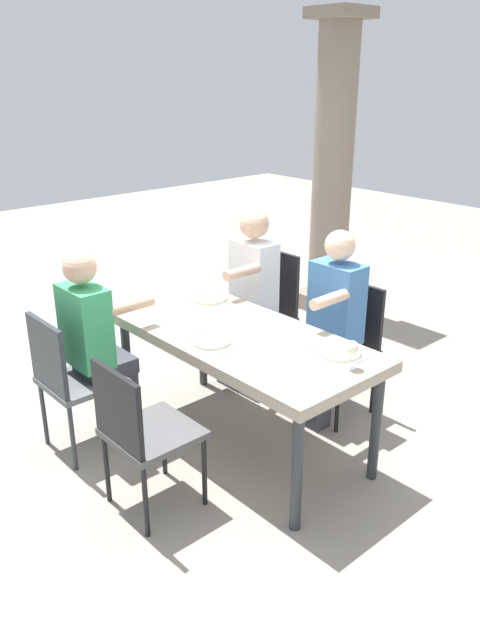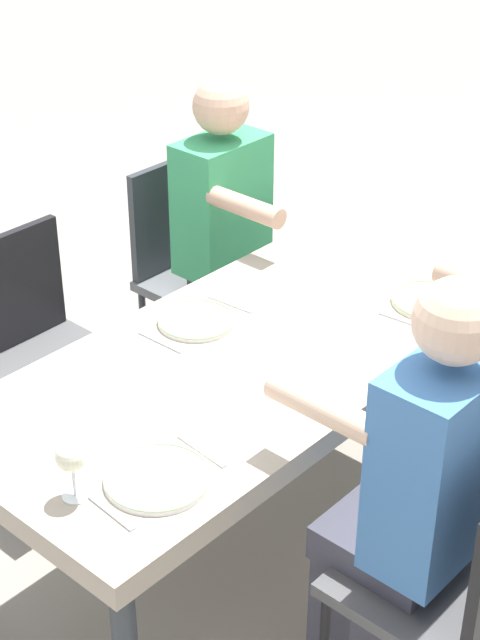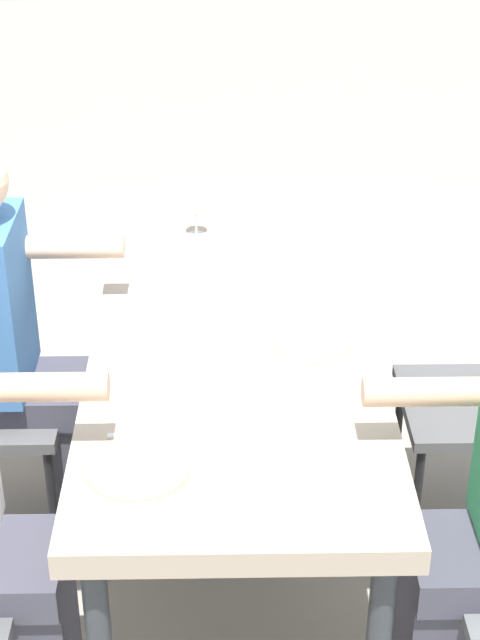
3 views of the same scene
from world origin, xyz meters
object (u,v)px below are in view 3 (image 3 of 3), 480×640
Objects in this scene: plate_2 at (165,254)px; wine_glass_2 at (196,205)px; dining_table at (235,365)px; diner_man_white at (16,341)px; plate_0 at (138,469)px; plate_1 at (312,343)px.

wine_glass_2 reaches higher than plate_2.
wine_glass_2 is (0.74, 0.12, 0.18)m from dining_table.
diner_man_white reaches higher than wine_glass_2.
plate_1 is (0.57, -0.45, 0.00)m from plate_0.
plate_0 is (-0.73, -0.42, 0.08)m from diner_man_white.
plate_2 is (1.16, -0.01, -0.00)m from plate_0.
diner_man_white is 5.08× the size of plate_2.
wine_glass_2 reaches higher than plate_0.
plate_1 is at bearing -93.93° from dining_table.
diner_man_white is at bearing 134.95° from plate_2.
plate_0 is at bearing 158.17° from dining_table.
dining_table is 7.45× the size of plate_1.
plate_0 reaches higher than dining_table.
plate_1 is 0.91× the size of plate_2.
plate_0 is 1.16m from plate_2.
plate_1 is 0.73m from plate_2.
plate_2 is at bearing -45.05° from diner_man_white.
plate_1 is 0.83m from wine_glass_2.
diner_man_white is 0.82m from wine_glass_2.
dining_table is at bearing 86.07° from plate_1.
diner_man_white is at bearing 138.35° from wine_glass_2.
diner_man_white reaches higher than plate_2.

